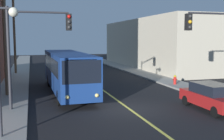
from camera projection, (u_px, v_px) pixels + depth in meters
ground_plane at (129, 109)px, 17.31m from camera, size 120.00×120.00×0.00m
sidewalk_left at (14, 86)px, 24.85m from camera, size 2.50×90.00×0.15m
sidewalk_right at (163, 80)px, 28.85m from camera, size 2.50×90.00×0.15m
lane_stripe_center at (84, 77)px, 31.63m from camera, size 0.16×60.00×0.01m
building_right_warehouse at (167, 44)px, 42.98m from camera, size 12.00×27.29×7.07m
city_bus at (67, 70)px, 22.20m from camera, size 2.82×12.20×3.20m
parked_car_red at (211, 96)px, 16.87m from camera, size 1.84×4.41×1.62m
utility_pole_near at (4, 16)px, 20.10m from camera, size 2.40×0.28×10.52m
utility_pole_mid at (14, 23)px, 33.18m from camera, size 2.40×0.28×10.96m
traffic_signal_left_corner at (36, 39)px, 16.50m from camera, size 3.75×0.48×6.00m
traffic_signal_right_corner at (216, 39)px, 17.46m from camera, size 3.75×0.48×6.00m
street_lamp_left at (3, 52)px, 11.61m from camera, size 0.98×0.40×5.50m
fire_hydrant at (175, 80)px, 25.53m from camera, size 0.44×0.26×0.84m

